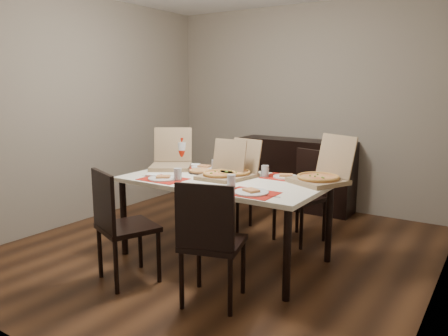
{
  "coord_description": "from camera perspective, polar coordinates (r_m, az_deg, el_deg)",
  "views": [
    {
      "loc": [
        2.26,
        -3.38,
        1.58
      ],
      "look_at": [
        0.16,
        -0.16,
        0.85
      ],
      "focal_mm": 35.0,
      "sensor_mm": 36.0,
      "label": 1
    }
  ],
  "objects": [
    {
      "name": "napkin_loose",
      "position": [
        3.85,
        0.71,
        -1.57
      ],
      "size": [
        0.14,
        0.13,
        0.02
      ],
      "primitive_type": "cube",
      "rotation": [
        0.0,
        0.0,
        0.21
      ],
      "color": "white",
      "rests_on": "dining_table"
    },
    {
      "name": "dip_bowl",
      "position": [
        4.03,
        2.78,
        -0.93
      ],
      "size": [
        0.16,
        0.16,
        0.03
      ],
      "primitive_type": "imported",
      "rotation": [
        0.0,
        0.0,
        -0.41
      ],
      "color": "white",
      "rests_on": "dining_table"
    },
    {
      "name": "chair_near_left",
      "position": [
        3.6,
        -13.57,
        -6.83
      ],
      "size": [
        0.55,
        0.55,
        0.93
      ],
      "color": "black",
      "rests_on": "ground"
    },
    {
      "name": "ground",
      "position": [
        4.36,
        -0.58,
        -10.63
      ],
      "size": [
        3.8,
        4.0,
        0.02
      ],
      "primitive_type": "cube",
      "color": "#472916",
      "rests_on": "ground"
    },
    {
      "name": "setting_far_right",
      "position": [
        4.02,
        7.32,
        -0.94
      ],
      "size": [
        0.44,
        0.3,
        0.11
      ],
      "color": "#B8160C",
      "rests_on": "dining_table"
    },
    {
      "name": "dining_table",
      "position": [
        3.95,
        0.0,
        -2.38
      ],
      "size": [
        1.8,
        1.0,
        0.75
      ],
      "color": "white",
      "rests_on": "ground"
    },
    {
      "name": "chair_far_right",
      "position": [
        4.56,
        10.5,
        -3.0
      ],
      "size": [
        0.52,
        0.52,
        0.93
      ],
      "color": "black",
      "rests_on": "ground"
    },
    {
      "name": "room_walls",
      "position": [
        4.44,
        2.56,
        12.71
      ],
      "size": [
        3.84,
        4.02,
        2.62
      ],
      "color": "gray",
      "rests_on": "ground"
    },
    {
      "name": "setting_near_right",
      "position": [
        3.46,
        2.89,
        -2.8
      ],
      "size": [
        0.52,
        0.3,
        0.11
      ],
      "color": "#B8160C",
      "rests_on": "dining_table"
    },
    {
      "name": "pizza_box_right",
      "position": [
        3.85,
        12.57,
        -1.03
      ],
      "size": [
        0.56,
        0.58,
        0.41
      ],
      "color": "#8A704F",
      "rests_on": "dining_table"
    },
    {
      "name": "soda_bottle",
      "position": [
        4.64,
        -5.48,
        1.91
      ],
      "size": [
        0.1,
        0.1,
        0.29
      ],
      "color": "silver",
      "rests_on": "dining_table"
    },
    {
      "name": "pizza_box_left",
      "position": [
        4.49,
        -6.9,
        0.83
      ],
      "size": [
        0.57,
        0.58,
        0.4
      ],
      "color": "#8A704F",
      "rests_on": "dining_table"
    },
    {
      "name": "sideboard",
      "position": [
        5.74,
        9.33,
        -0.77
      ],
      "size": [
        1.5,
        0.4,
        0.9
      ],
      "primitive_type": "cube",
      "color": "black",
      "rests_on": "ground"
    },
    {
      "name": "setting_far_left",
      "position": [
        4.41,
        -2.4,
        0.15
      ],
      "size": [
        0.44,
        0.3,
        0.11
      ],
      "color": "#B8160C",
      "rests_on": "dining_table"
    },
    {
      "name": "chair_near_right",
      "position": [
        3.14,
        -1.84,
        -9.16
      ],
      "size": [
        0.52,
        0.52,
        0.93
      ],
      "color": "black",
      "rests_on": "ground"
    },
    {
      "name": "faina_plate",
      "position": [
        4.21,
        -3.17,
        -0.44
      ],
      "size": [
        0.22,
        0.22,
        0.03
      ],
      "color": "black",
      "rests_on": "dining_table"
    },
    {
      "name": "chair_far_left",
      "position": [
        4.88,
        1.07,
        -1.92
      ],
      "size": [
        0.47,
        0.47,
        0.93
      ],
      "color": "black",
      "rests_on": "ground"
    },
    {
      "name": "setting_near_left",
      "position": [
        3.95,
        -7.65,
        -1.19
      ],
      "size": [
        0.46,
        0.3,
        0.11
      ],
      "color": "#B8160C",
      "rests_on": "dining_table"
    },
    {
      "name": "pizza_box_center",
      "position": [
        3.95,
        -0.34,
        -0.56
      ],
      "size": [
        0.34,
        0.38,
        0.34
      ],
      "color": "#8A704F",
      "rests_on": "dining_table"
    },
    {
      "name": "pizza_box_extra",
      "position": [
        4.02,
        1.6,
        -0.38
      ],
      "size": [
        0.4,
        0.43,
        0.34
      ],
      "color": "#8A704F",
      "rests_on": "dining_table"
    }
  ]
}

